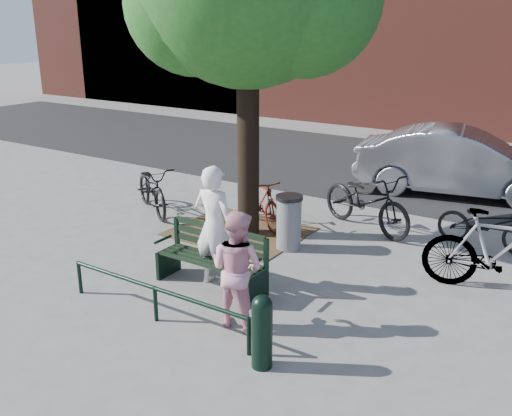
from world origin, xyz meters
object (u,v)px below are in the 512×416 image
Objects in this scene: park_bench at (213,256)px; bollard at (262,329)px; person_right at (237,269)px; bicycle_c at (367,201)px; litter_bin at (289,222)px; parked_car at (461,162)px; person_left at (214,226)px.

park_bench reaches higher than bollard.
park_bench is 1.24m from person_right.
bicycle_c is at bearing 99.38° from bollard.
bicycle_c is (-0.82, 4.98, 0.09)m from bollard.
litter_bin reaches higher than bollard.
litter_bin is (0.19, 1.92, 0.01)m from park_bench.
bollard is 0.94× the size of litter_bin.
park_bench is 7.16m from parked_car.
person_right is at bearing -37.76° from park_bench.
park_bench is 1.10× the size of person_right.
park_bench is 1.91× the size of bollard.
bicycle_c is (-0.01, 4.31, -0.21)m from person_right.
bollard is (1.79, -1.47, -0.44)m from person_left.
litter_bin is at bearing 178.01° from bicycle_c.
parked_car reaches higher than litter_bin.
person_left is at bearing -39.24° from person_right.
person_left reaches higher than litter_bin.
person_right is 1.73× the size of bollard.
person_right is 1.62× the size of litter_bin.
bollard is at bearing -64.66° from litter_bin.
parked_car is at bearing 89.59° from bollard.
litter_bin is (-0.76, 2.66, -0.30)m from person_right.
person_right is (0.98, -0.81, -0.14)m from person_left.
person_right reaches higher than parked_car.
person_right reaches higher than litter_bin.
park_bench is 0.37× the size of parked_car.
parked_car is at bearing -96.13° from person_right.
person_right is at bearing -157.54° from bicycle_c.
bicycle_c is at bearing -89.49° from person_right.
person_left is 0.40× the size of parked_car.
park_bench is 0.46m from person_left.
person_right is at bearing 137.85° from person_left.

